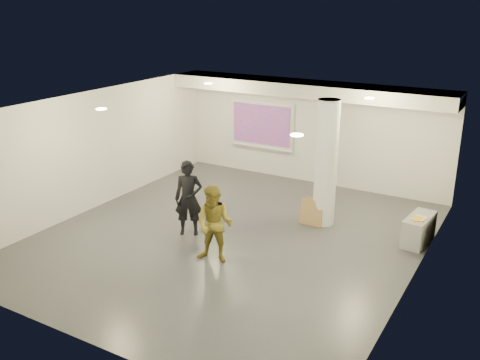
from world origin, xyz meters
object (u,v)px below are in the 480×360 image
Objects in this scene: column at (326,163)px; woman at (189,198)px; man at (215,224)px; credenza at (419,230)px; projection_screen at (262,125)px.

column is 3.28m from woman.
man is at bearing -62.96° from woman.
woman is (-4.65, -2.14, 0.55)m from credenza.
woman is at bearing -149.51° from credenza.
man is (1.91, -5.60, -0.71)m from projection_screen.
woman is 1.06× the size of man.
credenza is at bearing 29.37° from man.
projection_screen reaches higher than woman.
credenza is 4.56m from man.
woman reaches higher than man.
man reaches higher than credenza.
projection_screen is at bearing 159.54° from credenza.
column is 2.52m from credenza.
column reaches higher than woman.
projection_screen is 4.86m from woman.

